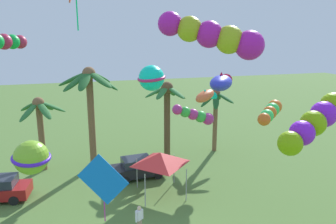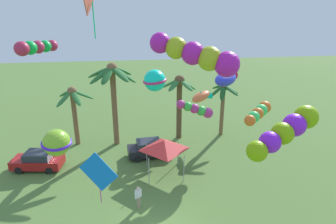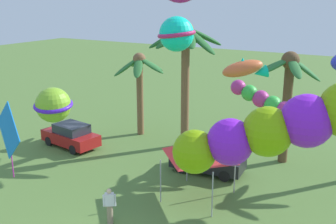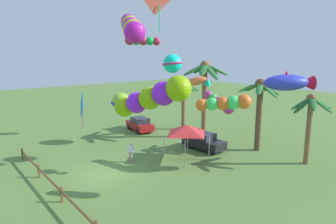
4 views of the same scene
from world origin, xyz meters
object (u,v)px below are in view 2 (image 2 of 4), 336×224
at_px(palm_tree_2, 223,96).
at_px(spectator_0, 138,197).
at_px(parked_car_1, 38,160).
at_px(palm_tree_3, 74,102).
at_px(kite_tube_8, 196,109).
at_px(palm_tree_1, 179,93).
at_px(kite_tube_6, 286,131).
at_px(palm_tree_0, 113,83).
at_px(festival_tent, 164,145).
at_px(kite_tube_3, 36,47).
at_px(kite_diamond_5, 99,172).
at_px(kite_fish_7, 226,78).
at_px(kite_ball_9, 155,80).
at_px(kite_tube_10, 259,113).
at_px(kite_fish_1, 202,96).
at_px(kite_ball_2, 57,143).
at_px(parked_car_0, 150,148).
at_px(kite_tube_4, 197,55).

relative_size(palm_tree_2, spectator_0, 3.48).
xyz_separation_m(palm_tree_2, parked_car_1, (-16.69, -4.56, -3.41)).
xyz_separation_m(palm_tree_3, kite_tube_8, (10.15, -5.43, 0.75)).
bearing_deg(palm_tree_1, spectator_0, -113.11).
xyz_separation_m(kite_tube_6, kite_tube_8, (-2.76, 7.99, -1.45)).
xyz_separation_m(palm_tree_0, palm_tree_2, (10.58, 0.76, -1.84)).
xyz_separation_m(festival_tent, kite_tube_3, (-8.69, 1.54, 7.27)).
xyz_separation_m(palm_tree_1, festival_tent, (-2.26, -6.44, -2.17)).
bearing_deg(kite_tube_8, palm_tree_0, 142.81).
height_order(palm_tree_2, parked_car_1, palm_tree_2).
bearing_deg(palm_tree_0, palm_tree_2, 4.13).
bearing_deg(palm_tree_3, spectator_0, -62.43).
xyz_separation_m(kite_diamond_5, kite_fish_7, (10.19, 11.26, 1.83)).
bearing_deg(festival_tent, kite_ball_9, -129.48).
bearing_deg(kite_tube_6, kite_tube_10, 81.19).
relative_size(kite_tube_3, kite_ball_9, 1.53).
relative_size(palm_tree_2, kite_tube_6, 1.30).
distance_m(palm_tree_1, kite_diamond_5, 14.84).
height_order(parked_car_1, kite_fish_7, kite_fish_7).
bearing_deg(parked_car_1, festival_tent, -11.41).
bearing_deg(kite_fish_1, kite_ball_2, -177.16).
distance_m(parked_car_1, kite_tube_10, 17.40).
bearing_deg(kite_tube_10, palm_tree_2, 86.12).
distance_m(parked_car_0, kite_tube_10, 10.10).
distance_m(spectator_0, kite_fish_7, 12.96).
height_order(parked_car_0, festival_tent, festival_tent).
bearing_deg(palm_tree_2, kite_tube_6, -95.56).
bearing_deg(kite_tube_6, kite_ball_9, 134.43).
bearing_deg(palm_tree_2, kite_diamond_5, -128.64).
bearing_deg(kite_tube_3, kite_fish_1, -14.15).
distance_m(kite_tube_4, kite_diamond_5, 7.60).
xyz_separation_m(palm_tree_0, palm_tree_1, (6.14, 0.63, -1.37)).
bearing_deg(kite_tube_10, kite_tube_3, 164.78).
xyz_separation_m(palm_tree_2, kite_tube_10, (-0.61, -9.05, 1.50)).
height_order(palm_tree_0, kite_tube_10, palm_tree_0).
bearing_deg(spectator_0, parked_car_0, 79.49).
distance_m(palm_tree_0, kite_tube_8, 8.22).
bearing_deg(kite_tube_6, kite_fish_7, 86.49).
bearing_deg(kite_tube_3, palm_tree_1, 24.11).
bearing_deg(spectator_0, kite_diamond_5, -122.85).
distance_m(festival_tent, kite_tube_10, 7.31).
bearing_deg(kite_tube_3, kite_ball_9, -16.97).
height_order(parked_car_1, kite_fish_1, kite_fish_1).
bearing_deg(spectator_0, palm_tree_0, 99.92).
bearing_deg(parked_car_1, kite_tube_8, -5.13).
relative_size(parked_car_1, kite_tube_4, 0.96).
height_order(palm_tree_3, kite_tube_6, kite_tube_6).
xyz_separation_m(palm_tree_2, kite_ball_2, (-14.03, -8.33, -0.19)).
distance_m(festival_tent, kite_diamond_5, 8.38).
bearing_deg(kite_ball_2, kite_tube_6, -22.86).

